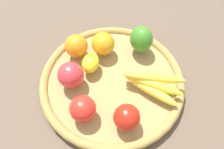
{
  "coord_description": "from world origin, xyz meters",
  "views": [
    {
      "loc": [
        0.21,
        0.31,
        0.63
      ],
      "look_at": [
        0.0,
        0.0,
        0.06
      ],
      "focal_mm": 36.06,
      "sensor_mm": 36.0,
      "label": 1
    }
  ],
  "objects_px": {
    "apple_1": "(83,109)",
    "lemon_0": "(91,63)",
    "orange_0": "(103,44)",
    "apple_0": "(127,117)",
    "apple_2": "(71,75)",
    "banana_bunch": "(152,84)",
    "bell_pepper": "(141,39)",
    "orange_1": "(76,46)"
  },
  "relations": [
    {
      "from": "apple_1",
      "to": "apple_0",
      "type": "distance_m",
      "value": 0.12
    },
    {
      "from": "orange_1",
      "to": "apple_0",
      "type": "bearing_deg",
      "value": 88.52
    },
    {
      "from": "apple_1",
      "to": "lemon_0",
      "type": "relative_size",
      "value": 1.04
    },
    {
      "from": "apple_2",
      "to": "lemon_0",
      "type": "distance_m",
      "value": 0.08
    },
    {
      "from": "orange_1",
      "to": "orange_0",
      "type": "bearing_deg",
      "value": 152.4
    },
    {
      "from": "apple_1",
      "to": "apple_0",
      "type": "relative_size",
      "value": 1.02
    },
    {
      "from": "apple_0",
      "to": "lemon_0",
      "type": "distance_m",
      "value": 0.21
    },
    {
      "from": "orange_0",
      "to": "apple_2",
      "type": "relative_size",
      "value": 0.96
    },
    {
      "from": "bell_pepper",
      "to": "lemon_0",
      "type": "relative_size",
      "value": 1.3
    },
    {
      "from": "orange_0",
      "to": "banana_bunch",
      "type": "bearing_deg",
      "value": 101.62
    },
    {
      "from": "bell_pepper",
      "to": "apple_0",
      "type": "bearing_deg",
      "value": 144.47
    },
    {
      "from": "orange_0",
      "to": "apple_1",
      "type": "height_order",
      "value": "orange_0"
    },
    {
      "from": "orange_0",
      "to": "apple_2",
      "type": "bearing_deg",
      "value": 19.09
    },
    {
      "from": "banana_bunch",
      "to": "lemon_0",
      "type": "relative_size",
      "value": 2.57
    },
    {
      "from": "banana_bunch",
      "to": "apple_2",
      "type": "relative_size",
      "value": 2.31
    },
    {
      "from": "orange_0",
      "to": "orange_1",
      "type": "relative_size",
      "value": 1.01
    },
    {
      "from": "orange_0",
      "to": "lemon_0",
      "type": "height_order",
      "value": "orange_0"
    },
    {
      "from": "bell_pepper",
      "to": "apple_2",
      "type": "relative_size",
      "value": 1.17
    },
    {
      "from": "orange_0",
      "to": "apple_0",
      "type": "relative_size",
      "value": 1.04
    },
    {
      "from": "orange_0",
      "to": "apple_0",
      "type": "height_order",
      "value": "orange_0"
    },
    {
      "from": "orange_0",
      "to": "apple_0",
      "type": "xyz_separation_m",
      "value": [
        0.08,
        0.25,
        -0.0
      ]
    },
    {
      "from": "orange_1",
      "to": "lemon_0",
      "type": "height_order",
      "value": "orange_1"
    },
    {
      "from": "apple_1",
      "to": "bell_pepper",
      "type": "relative_size",
      "value": 0.8
    },
    {
      "from": "banana_bunch",
      "to": "apple_1",
      "type": "xyz_separation_m",
      "value": [
        0.21,
        -0.04,
        0.01
      ]
    },
    {
      "from": "apple_2",
      "to": "bell_pepper",
      "type": "bearing_deg",
      "value": 177.96
    },
    {
      "from": "apple_0",
      "to": "orange_0",
      "type": "bearing_deg",
      "value": -108.78
    },
    {
      "from": "apple_0",
      "to": "lemon_0",
      "type": "height_order",
      "value": "apple_0"
    },
    {
      "from": "orange_0",
      "to": "bell_pepper",
      "type": "bearing_deg",
      "value": 151.57
    },
    {
      "from": "orange_0",
      "to": "orange_1",
      "type": "bearing_deg",
      "value": -27.6
    },
    {
      "from": "orange_1",
      "to": "apple_2",
      "type": "bearing_deg",
      "value": 53.14
    },
    {
      "from": "orange_1",
      "to": "banana_bunch",
      "type": "bearing_deg",
      "value": 116.1
    },
    {
      "from": "banana_bunch",
      "to": "bell_pepper",
      "type": "distance_m",
      "value": 0.16
    },
    {
      "from": "bell_pepper",
      "to": "apple_0",
      "type": "height_order",
      "value": "bell_pepper"
    },
    {
      "from": "banana_bunch",
      "to": "apple_0",
      "type": "relative_size",
      "value": 2.5
    },
    {
      "from": "apple_0",
      "to": "apple_2",
      "type": "bearing_deg",
      "value": -73.08
    },
    {
      "from": "apple_0",
      "to": "lemon_0",
      "type": "xyz_separation_m",
      "value": [
        -0.01,
        -0.21,
        -0.01
      ]
    },
    {
      "from": "banana_bunch",
      "to": "apple_0",
      "type": "height_order",
      "value": "apple_0"
    },
    {
      "from": "banana_bunch",
      "to": "orange_1",
      "type": "relative_size",
      "value": 2.42
    },
    {
      "from": "apple_1",
      "to": "bell_pepper",
      "type": "bearing_deg",
      "value": -159.53
    },
    {
      "from": "bell_pepper",
      "to": "apple_2",
      "type": "distance_m",
      "value": 0.25
    },
    {
      "from": "orange_0",
      "to": "apple_2",
      "type": "distance_m",
      "value": 0.15
    },
    {
      "from": "orange_0",
      "to": "apple_0",
      "type": "distance_m",
      "value": 0.26
    }
  ]
}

